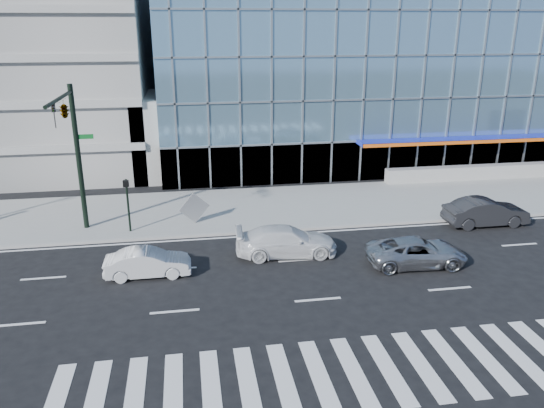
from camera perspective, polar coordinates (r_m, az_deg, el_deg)
The scene contains 12 objects.
ground at distance 26.42m, azimuth 2.83°, elevation -6.07°, with size 160.00×160.00×0.00m, color black.
sidewalk at distance 33.68m, azimuth -0.01°, elevation -0.29°, with size 120.00×8.00×0.15m, color gray.
theatre_building at distance 53.11m, azimuth 12.21°, elevation 14.54°, with size 42.00×26.00×15.00m, color #6F9CB9.
parking_garage at distance 51.58m, azimuth -27.15°, elevation 15.65°, with size 24.00×24.00×20.00m, color gray.
ramp_block at distance 42.19m, azimuth -10.40°, elevation 7.45°, with size 6.00×8.00×6.00m, color gray.
traffic_signal at distance 28.99m, azimuth -21.00°, elevation 7.77°, with size 1.14×5.74×8.00m.
ped_signal_post at distance 29.91m, azimuth -15.30°, elevation 0.70°, with size 0.30×0.33×3.00m.
silver_suv at distance 26.60m, azimuth 15.31°, elevation -5.00°, with size 2.22×4.81×1.34m, color #B0B1B5.
white_suv at distance 26.73m, azimuth 1.55°, elevation -4.01°, with size 2.07×5.09×1.48m, color white.
white_sedan at distance 25.26m, azimuth -13.21°, elevation -6.18°, with size 1.37×3.92×1.29m, color silver.
dark_sedan at distance 33.00m, azimuth 22.02°, elevation -0.82°, with size 1.67×4.80×1.58m, color black.
tilted_panel at distance 30.78m, azimuth -8.35°, elevation -0.41°, with size 1.30×0.06×1.30m, color gray.
Camera 1 is at (-5.18, -23.40, 11.13)m, focal length 35.00 mm.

